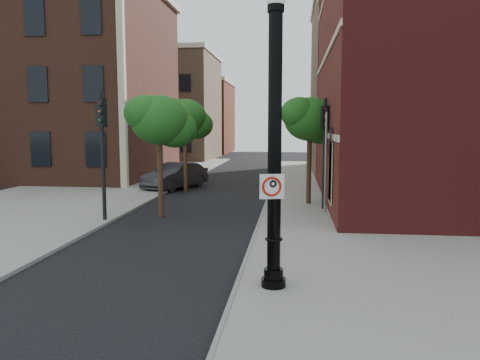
# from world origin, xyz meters

# --- Properties ---
(ground) EXTENTS (120.00, 120.00, 0.00)m
(ground) POSITION_xyz_m (0.00, 0.00, 0.00)
(ground) COLOR black
(ground) RESTS_ON ground
(sidewalk_right) EXTENTS (8.00, 60.00, 0.12)m
(sidewalk_right) POSITION_xyz_m (6.00, 10.00, 0.06)
(sidewalk_right) COLOR gray
(sidewalk_right) RESTS_ON ground
(sidewalk_left) EXTENTS (10.00, 50.00, 0.12)m
(sidewalk_left) POSITION_xyz_m (-9.00, 18.00, 0.06)
(sidewalk_left) COLOR gray
(sidewalk_left) RESTS_ON ground
(curb_edge) EXTENTS (0.10, 60.00, 0.14)m
(curb_edge) POSITION_xyz_m (2.05, 10.00, 0.07)
(curb_edge) COLOR gray
(curb_edge) RESTS_ON ground
(victorian_building) EXTENTS (18.60, 14.60, 17.95)m
(victorian_building) POSITION_xyz_m (-16.00, 23.97, 8.74)
(victorian_building) COLOR brown
(victorian_building) RESTS_ON ground
(bg_building_tan_a) EXTENTS (12.00, 12.00, 12.00)m
(bg_building_tan_a) POSITION_xyz_m (-12.00, 44.00, 6.00)
(bg_building_tan_a) COLOR #916B4F
(bg_building_tan_a) RESTS_ON ground
(bg_building_red) EXTENTS (12.00, 12.00, 10.00)m
(bg_building_red) POSITION_xyz_m (-12.00, 58.00, 5.00)
(bg_building_red) COLOR maroon
(bg_building_red) RESTS_ON ground
(bg_building_tan_b) EXTENTS (22.00, 14.00, 14.00)m
(bg_building_tan_b) POSITION_xyz_m (16.00, 30.00, 7.00)
(bg_building_tan_b) COLOR #916B4F
(bg_building_tan_b) RESTS_ON ground
(lamppost) EXTENTS (0.60, 0.60, 7.05)m
(lamppost) POSITION_xyz_m (2.95, 0.11, 3.26)
(lamppost) COLOR black
(lamppost) RESTS_ON ground
(no_parking_sign) EXTENTS (0.57, 0.18, 0.58)m
(no_parking_sign) POSITION_xyz_m (2.91, -0.06, 2.57)
(no_parking_sign) COLOR white
(no_parking_sign) RESTS_ON ground
(parked_car) EXTENTS (3.50, 5.25, 1.64)m
(parked_car) POSITION_xyz_m (-3.98, 17.77, 0.82)
(parked_car) COLOR #2F2F34
(parked_car) RESTS_ON ground
(traffic_signal_left) EXTENTS (0.39, 0.46, 5.37)m
(traffic_signal_left) POSITION_xyz_m (-4.30, 7.36, 3.62)
(traffic_signal_left) COLOR black
(traffic_signal_left) RESTS_ON ground
(traffic_signal_right) EXTENTS (0.38, 0.45, 5.19)m
(traffic_signal_right) POSITION_xyz_m (4.80, 10.96, 3.50)
(traffic_signal_right) COLOR black
(traffic_signal_right) RESTS_ON ground
(utility_pole) EXTENTS (0.09, 0.09, 4.56)m
(utility_pole) POSITION_xyz_m (4.80, 10.04, 2.28)
(utility_pole) COLOR #999999
(utility_pole) RESTS_ON ground
(street_tree_a) EXTENTS (2.91, 2.63, 5.25)m
(street_tree_a) POSITION_xyz_m (-2.28, 8.81, 4.14)
(street_tree_a) COLOR #302013
(street_tree_a) RESTS_ON ground
(street_tree_b) EXTENTS (3.07, 2.78, 5.54)m
(street_tree_b) POSITION_xyz_m (-2.98, 16.52, 4.37)
(street_tree_b) COLOR #302013
(street_tree_b) RESTS_ON ground
(street_tree_c) EXTENTS (2.96, 2.68, 5.34)m
(street_tree_c) POSITION_xyz_m (4.19, 12.48, 4.21)
(street_tree_c) COLOR #302013
(street_tree_c) RESTS_ON ground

